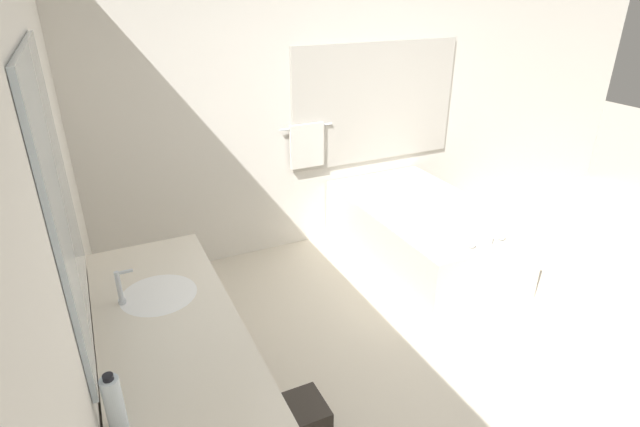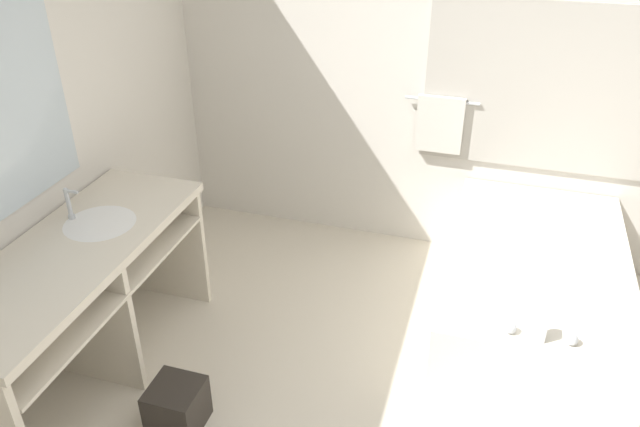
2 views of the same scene
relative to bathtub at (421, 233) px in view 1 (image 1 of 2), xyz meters
The scene contains 9 objects.
ground_plane 1.44m from the bathtub, 107.66° to the right, with size 16.00×16.00×0.00m, color beige.
wall_back_with_blinds 1.42m from the bathtub, 114.68° to the left, with size 7.40×0.13×2.70m.
wall_left_with_mirror 3.14m from the bathtub, 153.38° to the right, with size 0.08×7.40×2.70m.
vanity_counter 2.56m from the bathtub, 154.66° to the right, with size 0.63×1.68×0.88m.
sink_faucet 2.69m from the bathtub, 160.80° to the right, with size 0.09×0.04×0.18m.
bathtub is the anchor object (origin of this frame).
water_bottle_1 3.12m from the bathtub, 147.21° to the right, with size 0.07×0.07×0.24m.
waste_bin 2.15m from the bathtub, 143.06° to the right, with size 0.26×0.26×0.26m.
bath_mat 1.34m from the bathtub, 89.54° to the right, with size 0.59×0.64×0.02m.
Camera 1 is at (-2.04, -1.78, 2.33)m, focal length 28.00 mm.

